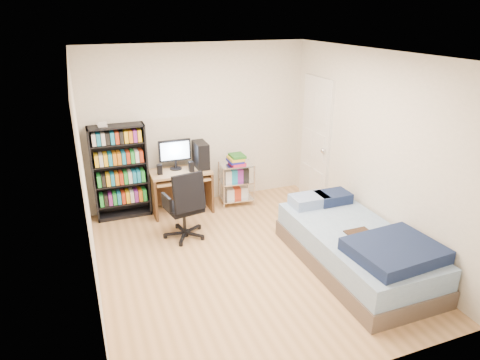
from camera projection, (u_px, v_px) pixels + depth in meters
name	position (u px, v px, depth m)	size (l,w,h in m)	color
room	(246.00, 167.00, 4.91)	(3.58, 4.08, 2.58)	tan
media_shelf	(120.00, 171.00, 6.28)	(0.80, 0.27, 1.47)	black
computer_desk	(185.00, 173.00, 6.54)	(0.90, 0.52, 1.13)	tan
office_chair	(185.00, 217.00, 5.81)	(0.68, 0.68, 0.98)	black
wire_cart	(236.00, 172.00, 6.77)	(0.55, 0.42, 0.84)	silver
bed	(356.00, 248.00, 5.13)	(1.08, 2.16, 0.62)	brown
door	(316.00, 141.00, 6.75)	(0.12, 0.80, 2.00)	silver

